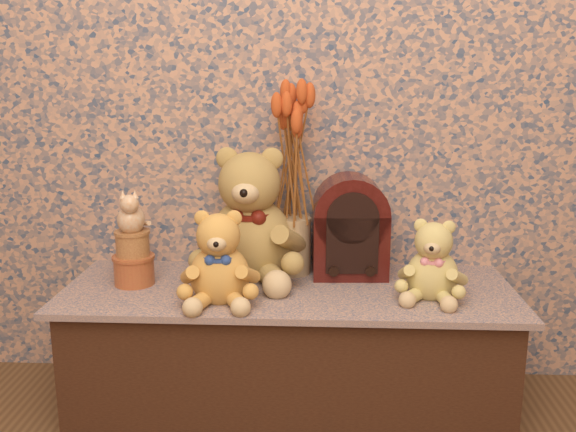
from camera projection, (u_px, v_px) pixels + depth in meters
The scene contains 10 objects.
display_shelf at pixel (289, 347), 1.99m from camera, with size 1.40×0.52×0.41m, color #34456B.
teddy_large at pixel (251, 208), 2.00m from camera, with size 0.36×0.43×0.46m, color olive, non-canonical shape.
teddy_medium at pixel (219, 252), 1.80m from camera, with size 0.23×0.28×0.29m, color #B97D34, non-canonical shape.
teddy_small at pixel (433, 256), 1.83m from camera, with size 0.20×0.24×0.26m, color #D8BF67, non-canonical shape.
cathedral_radio at pixel (350, 226), 2.03m from camera, with size 0.24×0.17×0.33m, color #3A0E0A, non-canonical shape.
ceramic_vase at pixel (294, 245), 2.06m from camera, with size 0.11×0.11×0.19m, color tan.
dried_stalks at pixel (294, 152), 1.99m from camera, with size 0.23×0.23×0.43m, color #C74C1F, non-canonical shape.
biscuit_tin_lower at pixel (134, 270), 1.96m from camera, with size 0.13×0.13×0.09m, color #C27C39.
biscuit_tin_upper at pixel (133, 244), 1.94m from camera, with size 0.10×0.10×0.08m, color tan.
cat_figurine at pixel (131, 210), 1.92m from camera, with size 0.10×0.11×0.14m, color silver, non-canonical shape.
Camera 1 is at (0.09, -0.59, 1.07)m, focal length 38.74 mm.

